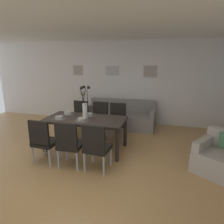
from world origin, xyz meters
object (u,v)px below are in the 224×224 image
dining_chair_mid_right (117,119)px  sofa (120,118)px  bowl_far_right (89,114)px  framed_picture_left (78,70)px  dining_chair_near_right (79,116)px  dining_chair_mid_left (96,145)px  bowl_near_left (59,117)px  armchair (222,158)px  framed_picture_center (112,71)px  dining_table (85,122)px  dining_chair_near_left (43,139)px  bowl_far_left (82,119)px  centerpiece_vase (85,106)px  table_lamp (83,96)px  dining_chair_far_left (69,142)px  side_table (83,116)px  framed_picture_right (150,71)px  bowl_near_right (68,113)px  dining_chair_far_right (99,118)px

dining_chair_mid_right → sofa: (-0.14, 0.96, -0.23)m
bowl_far_right → framed_picture_left: (-1.20, 2.09, 0.89)m
dining_chair_near_right → dining_chair_mid_left: bearing=-57.3°
dining_chair_near_right → bowl_near_left: 1.10m
armchair → framed_picture_center: bearing=137.4°
dining_chair_near_right → bowl_far_right: dining_chair_near_right is taller
dining_table → dining_chair_near_left: 1.02m
dining_chair_near_left → framed_picture_center: framed_picture_center is taller
bowl_far_left → framed_picture_left: (-1.20, 2.50, 0.89)m
dining_chair_mid_right → centerpiece_vase: 1.13m
table_lamp → framed_picture_left: (-0.36, 0.51, 0.78)m
dining_chair_far_left → sofa: bearing=82.0°
dining_chair_mid_right → framed_picture_center: bearing=110.2°
dining_table → dining_chair_near_right: size_ratio=1.96×
dining_chair_mid_left → sofa: bearing=93.5°
centerpiece_vase → bowl_far_right: (-0.00, 0.20, -0.24)m
dining_chair_mid_left → framed_picture_left: (-1.75, 3.14, 1.16)m
framed_picture_left → framed_picture_center: bearing=-0.0°
dining_chair_near_right → side_table: bearing=107.7°
dining_chair_mid_left → bowl_far_left: 0.89m
table_lamp → framed_picture_right: bearing=14.1°
bowl_far_right → table_lamp: bearing=117.9°
framed_picture_left → framed_picture_center: (1.20, -0.00, -0.00)m
dining_table → framed_picture_right: framed_picture_right is taller
bowl_near_right → dining_chair_mid_right: bearing=31.5°
dining_chair_mid_right → framed_picture_left: (-1.73, 1.44, 1.16)m
dining_chair_mid_right → table_lamp: 1.69m
sofa → framed_picture_right: 1.68m
dining_table → dining_chair_near_left: dining_chair_near_left is taller
dining_chair_near_right → sofa: dining_chair_near_right is taller
side_table → dining_table: bearing=-64.9°
dining_chair_near_right → framed_picture_right: bearing=39.6°
dining_chair_near_left → side_table: dining_chair_near_left is taller
dining_chair_mid_right → side_table: dining_chair_mid_right is taller
side_table → dining_chair_near_left: bearing=-83.5°
dining_chair_far_right → bowl_far_right: bearing=-92.1°
dining_chair_near_left → armchair: (3.33, 0.59, -0.23)m
dining_chair_mid_right → sofa: 0.99m
bowl_far_left → bowl_far_right: (0.00, 0.41, 0.00)m
framed_picture_right → table_lamp: bearing=-165.9°
bowl_far_right → table_lamp: size_ratio=0.33×
dining_chair_mid_left → framed_picture_center: 3.40m
dining_chair_near_left → side_table: bearing=96.5°
bowl_far_left → side_table: bowl_far_left is taller
framed_picture_left → dining_chair_far_left: bearing=-68.9°
bowl_near_left → bowl_near_right: bearing=90.0°
dining_chair_near_left → bowl_far_right: bearing=63.3°
dining_chair_mid_left → bowl_near_left: dining_chair_mid_left is taller
dining_chair_far_left → dining_chair_mid_left: size_ratio=1.00×
dining_chair_far_right → dining_chair_mid_right: bearing=-3.0°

